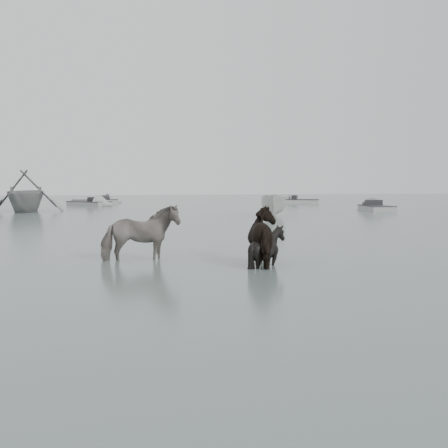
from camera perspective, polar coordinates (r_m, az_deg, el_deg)
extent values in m
plane|color=#4D5C59|center=(13.29, -2.27, -4.66)|extent=(140.00, 140.00, 0.00)
imported|color=black|center=(14.91, -8.54, -0.42)|extent=(2.11, 1.13, 1.71)
imported|color=black|center=(14.22, 4.63, -0.63)|extent=(1.95, 2.09, 1.70)
imported|color=black|center=(13.90, 4.40, -1.44)|extent=(1.25, 1.11, 1.37)
imported|color=gray|center=(40.42, -19.47, 3.30)|extent=(5.09, 5.83, 2.96)
imported|color=silver|center=(32.67, 5.11, 2.05)|extent=(2.53, 4.15, 1.51)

